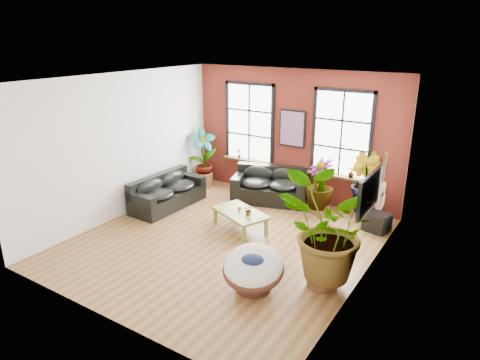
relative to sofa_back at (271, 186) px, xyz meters
The scene contains 19 objects.
room 2.87m from the sofa_back, 82.57° to the right, with size 6.04×6.54×3.54m.
sofa_back is the anchor object (origin of this frame).
sofa_left 2.80m from the sofa_back, 139.29° to the right, with size 0.93×2.12×0.83m.
coffee_table 1.97m from the sofa_back, 82.43° to the right, with size 1.54×1.22×0.52m.
papasan_chair 4.34m from the sofa_back, 65.36° to the right, with size 1.39×1.39×0.82m.
poster 1.65m from the sofa_back, 57.48° to the left, with size 0.74×0.06×0.98m.
tv_wall_unit 4.02m from the sofa_back, 32.40° to the right, with size 0.13×1.86×1.20m.
media_box 3.02m from the sofa_back, ahead, with size 0.63×0.57×0.45m.
pot_back_left 2.29m from the sofa_back, behind, with size 0.60×0.60×0.39m.
pot_back_right 2.47m from the sofa_back, ahead, with size 0.50×0.50×0.35m.
pot_right_wall 4.24m from the sofa_back, 48.53° to the right, with size 0.61×0.61×0.41m.
pot_mid 1.48m from the sofa_back, ahead, with size 0.64×0.64×0.35m.
floor_plant_back_left 2.35m from the sofa_back, behind, with size 0.84×0.57×1.60m, color #355B18.
floor_plant_back_right 2.48m from the sofa_back, ahead, with size 0.83×0.67×1.51m, color #355B18.
floor_plant_right_wall 4.32m from the sofa_back, 48.93° to the right, with size 1.68×1.46×1.87m, color #355B18.
floor_plant_mid 1.47m from the sofa_back, ahead, with size 0.72×0.72×1.28m, color #355B18.
table_plant 2.11m from the sofa_back, 75.11° to the right, with size 0.22×0.19×0.24m, color #355B18.
sill_plant_left 1.53m from the sofa_back, 160.64° to the left, with size 0.14×0.10×0.27m, color #355B18.
sill_plant_right 2.17m from the sofa_back, 12.89° to the left, with size 0.15×0.15×0.27m, color #355B18.
Camera 1 is at (4.84, -6.98, 4.34)m, focal length 32.00 mm.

